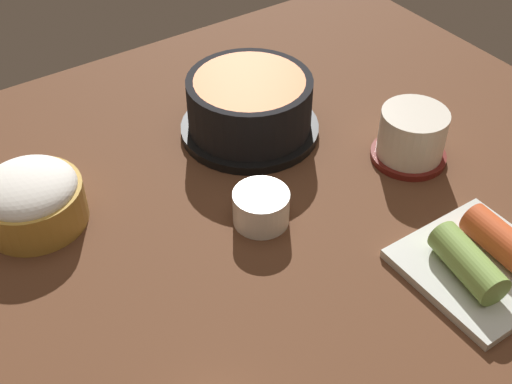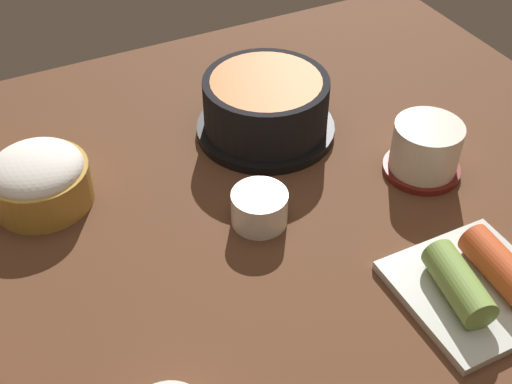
{
  "view_description": "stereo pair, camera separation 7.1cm",
  "coord_description": "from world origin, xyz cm",
  "views": [
    {
      "loc": [
        -27.71,
        -46.02,
        52.15
      ],
      "look_at": [
        2.0,
        -2.0,
        5.0
      ],
      "focal_mm": 46.63,
      "sensor_mm": 36.0,
      "label": 1
    },
    {
      "loc": [
        -21.58,
        -49.58,
        52.15
      ],
      "look_at": [
        2.0,
        -2.0,
        5.0
      ],
      "focal_mm": 46.63,
      "sensor_mm": 36.0,
      "label": 2
    }
  ],
  "objects": [
    {
      "name": "banchan_cup_center",
      "position": [
        1.73,
        -3.37,
        4.05
      ],
      "size": [
        6.09,
        6.09,
        3.84
      ],
      "color": "white",
      "rests_on": "dining_table"
    },
    {
      "name": "stone_pot",
      "position": [
        9.68,
        10.78,
        5.89
      ],
      "size": [
        17.37,
        17.37,
        7.64
      ],
      "color": "black",
      "rests_on": "dining_table"
    },
    {
      "name": "kimchi_plate",
      "position": [
        15.83,
        -21.59,
        3.6
      ],
      "size": [
        14.02,
        14.02,
        4.4
      ],
      "color": "silver",
      "rests_on": "dining_table"
    },
    {
      "name": "tea_cup_with_saucer",
      "position": [
        22.55,
        -4.3,
        5.3
      ],
      "size": [
        9.04,
        9.04,
        6.57
      ],
      "color": "maroon",
      "rests_on": "dining_table"
    },
    {
      "name": "dining_table",
      "position": [
        0.0,
        0.0,
        1.0
      ],
      "size": [
        100.0,
        76.0,
        2.0
      ],
      "primitive_type": "cube",
      "color": "#56331E",
      "rests_on": "ground"
    },
    {
      "name": "rice_bowl",
      "position": [
        -18.36,
        10.26,
        5.26
      ],
      "size": [
        11.1,
        11.1,
        6.55
      ],
      "color": "#B78C38",
      "rests_on": "dining_table"
    }
  ]
}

